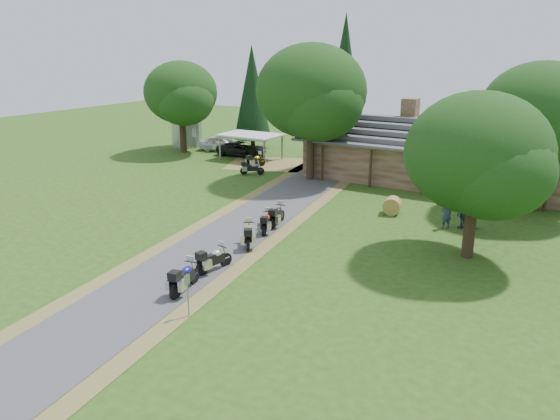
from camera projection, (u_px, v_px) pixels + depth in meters
The scene contains 25 objects.
ground at pixel (177, 270), 26.05m from camera, with size 120.00×120.00×0.00m, color #294914.
driveway at pixel (219, 243), 29.58m from camera, with size 46.00×46.00×0.00m, color #49494B.
lodge at pixel (441, 151), 42.15m from camera, with size 21.40×9.40×4.90m, color brown, non-canonical shape.
silo at pixel (186, 115), 56.75m from camera, with size 3.20×3.20×6.50m, color gray.
carport at pixel (251, 147), 50.75m from camera, with size 5.44×3.63×2.36m, color silver, non-canonical shape.
car_white_sedan at pixel (222, 141), 54.79m from camera, with size 5.85×2.47×1.95m, color white.
car_dark_suv at pixel (242, 146), 52.21m from camera, with size 5.34×2.27×2.04m, color black.
motorcycle_row_a at pixel (184, 276), 23.64m from camera, with size 2.06×0.67×1.41m, color navy, non-canonical shape.
motorcycle_row_b at pixel (214, 258), 25.78m from camera, with size 1.93×0.63×1.32m, color #A9ACB0, non-canonical shape.
motorcycle_row_c at pixel (249, 233), 29.01m from camera, with size 2.02×0.66×1.38m, color gold, non-canonical shape.
motorcycle_row_d at pixel (266, 221), 31.19m from camera, with size 1.86×0.61×1.27m, color #D04C17, non-canonical shape.
motorcycle_row_e at pixel (277, 214), 32.34m from camera, with size 1.97×0.64×1.35m, color black, non-canonical shape.
motorcycle_carport_a at pixel (255, 160), 47.46m from camera, with size 1.94×0.63×1.33m, color #EFBA03, non-canonical shape.
motorcycle_carport_b at pixel (252, 168), 44.89m from camera, with size 1.76×0.57×1.20m, color slate, non-canonical shape.
person_a at pixel (447, 211), 31.68m from camera, with size 0.59×0.42×2.06m, color navy.
person_b at pixel (474, 209), 31.82m from camera, with size 0.62×0.45×2.19m, color navy.
person_c at pixel (464, 211), 31.61m from camera, with size 0.60×0.43×2.11m, color navy.
hay_bale at pixel (392, 206), 34.51m from camera, with size 1.10×1.10×1.00m, color olive.
sign_post at pixel (188, 296), 21.35m from camera, with size 0.33×0.05×1.82m, color gray, non-canonical shape.
oak_lodge_left at pixel (311, 109), 41.93m from camera, with size 8.50×8.50×11.14m, color black, non-canonical shape.
oak_lodge_right at pixel (538, 133), 33.77m from camera, with size 7.41×7.41×10.15m, color black, non-canonical shape.
oak_driveway at pixel (475, 174), 26.45m from camera, with size 6.95×6.95×8.63m, color black, non-canonical shape.
oak_silo at pixel (181, 104), 53.13m from camera, with size 7.09×7.09×9.46m, color black, non-canonical shape.
cedar_near at pixel (344, 90), 47.54m from camera, with size 3.99×3.99×12.94m, color black.
cedar_far at pixel (252, 97), 55.17m from camera, with size 3.82×3.82×10.32m, color black.
Camera 1 is at (16.51, -18.20, 10.35)m, focal length 35.00 mm.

